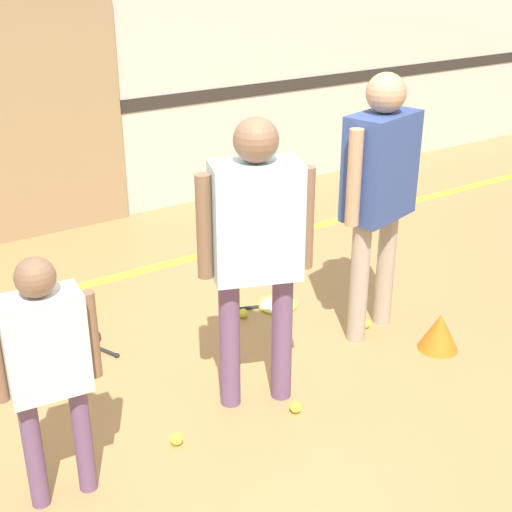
% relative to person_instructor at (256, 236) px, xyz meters
% --- Properties ---
extents(ground_plane, '(16.00, 16.00, 0.00)m').
position_rel_person_instructor_xyz_m(ground_plane, '(0.12, -0.18, -1.00)').
color(ground_plane, '#A87F4C').
extents(wall_back, '(16.00, 0.07, 3.20)m').
position_rel_person_instructor_xyz_m(wall_back, '(0.12, 3.16, 0.60)').
color(wall_back, beige).
rests_on(wall_back, ground_plane).
extents(floor_stripe, '(14.40, 0.10, 0.01)m').
position_rel_person_instructor_xyz_m(floor_stripe, '(0.12, 1.92, -1.00)').
color(floor_stripe, yellow).
rests_on(floor_stripe, ground_plane).
extents(person_instructor, '(0.58, 0.39, 1.62)m').
position_rel_person_instructor_xyz_m(person_instructor, '(0.00, 0.00, 0.00)').
color(person_instructor, '#6B4C70').
rests_on(person_instructor, ground_plane).
extents(person_student_left, '(0.46, 0.22, 1.22)m').
position_rel_person_instructor_xyz_m(person_student_left, '(-1.17, -0.15, -0.24)').
color(person_student_left, '#6B4C70').
rests_on(person_student_left, ground_plane).
extents(person_student_right, '(0.63, 0.38, 1.70)m').
position_rel_person_instructor_xyz_m(person_student_right, '(1.06, 0.24, 0.05)').
color(person_student_right, tan).
rests_on(person_student_right, ground_plane).
extents(racket_spare_on_floor, '(0.52, 0.36, 0.03)m').
position_rel_person_instructor_xyz_m(racket_spare_on_floor, '(0.72, 0.86, -0.99)').
color(racket_spare_on_floor, '#C6D838').
rests_on(racket_spare_on_floor, ground_plane).
extents(racket_second_spare, '(0.41, 0.55, 0.03)m').
position_rel_person_instructor_xyz_m(racket_second_spare, '(-0.62, 1.16, -0.99)').
color(racket_second_spare, '#28282D').
rests_on(racket_second_spare, ground_plane).
extents(tennis_ball_near_instructor, '(0.07, 0.07, 0.07)m').
position_rel_person_instructor_xyz_m(tennis_ball_near_instructor, '(0.11, -0.23, -0.97)').
color(tennis_ball_near_instructor, '#CCE038').
rests_on(tennis_ball_near_instructor, ground_plane).
extents(tennis_ball_by_spare_racket, '(0.07, 0.07, 0.07)m').
position_rel_person_instructor_xyz_m(tennis_ball_by_spare_racket, '(0.45, 0.84, -0.97)').
color(tennis_ball_by_spare_racket, '#CCE038').
rests_on(tennis_ball_by_spare_racket, ground_plane).
extents(tennis_ball_stray_left, '(0.07, 0.07, 0.07)m').
position_rel_person_instructor_xyz_m(tennis_ball_stray_left, '(-0.56, -0.11, -0.97)').
color(tennis_ball_stray_left, '#CCE038').
rests_on(tennis_ball_stray_left, ground_plane).
extents(tennis_ball_stray_right, '(0.07, 0.07, 0.07)m').
position_rel_person_instructor_xyz_m(tennis_ball_stray_right, '(1.06, 0.27, -0.97)').
color(tennis_ball_stray_right, '#CCE038').
rests_on(tennis_ball_stray_right, ground_plane).
extents(training_cone, '(0.26, 0.26, 0.24)m').
position_rel_person_instructor_xyz_m(training_cone, '(1.27, -0.18, -0.88)').
color(training_cone, orange).
rests_on(training_cone, ground_plane).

